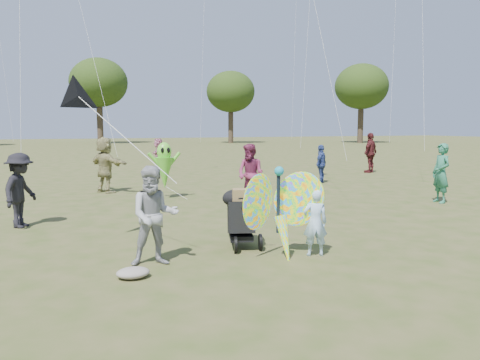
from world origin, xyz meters
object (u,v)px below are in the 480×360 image
object	(u,v)px
crowd_h	(370,153)
crowd_j	(158,154)
crowd_f	(441,173)
alien_kite	(164,167)
child_girl	(315,223)
jogging_stroller	(240,214)
crowd_b	(20,190)
crowd_d	(105,165)
crowd_e	(251,174)
adult_man	(154,216)
crowd_c	(321,164)
butterfly_kite	(281,212)

from	to	relation	value
crowd_h	crowd_j	bearing A→B (deg)	-60.10
crowd_h	crowd_j	distance (m)	10.68
crowd_f	alien_kite	world-z (taller)	alien_kite
child_girl	jogging_stroller	bearing A→B (deg)	-29.00
crowd_b	crowd_d	size ratio (longest dim) A/B	0.88
crowd_e	crowd_j	size ratio (longest dim) A/B	1.08
jogging_stroller	crowd_j	bearing A→B (deg)	100.99
crowd_d	crowd_j	bearing A→B (deg)	-52.80
crowd_j	jogging_stroller	size ratio (longest dim) A/B	1.42
jogging_stroller	crowd_b	bearing A→B (deg)	156.95
crowd_b	jogging_stroller	bearing A→B (deg)	-104.16
alien_kite	crowd_f	bearing A→B (deg)	-27.00
alien_kite	adult_man	bearing A→B (deg)	-104.11
crowd_d	crowd_e	size ratio (longest dim) A/B	1.08
crowd_c	crowd_e	distance (m)	5.75
child_girl	crowd_c	distance (m)	10.51
crowd_e	crowd_f	world-z (taller)	crowd_f
crowd_e	crowd_h	size ratio (longest dim) A/B	0.90
adult_man	crowd_j	bearing A→B (deg)	85.17
crowd_j	butterfly_kite	xyz separation A→B (m)	(-1.62, -17.26, -0.01)
crowd_b	crowd_f	distance (m)	11.19
crowd_f	crowd_h	xyz separation A→B (m)	(3.65, 8.03, 0.09)
adult_man	crowd_f	xyz separation A→B (m)	(8.99, 3.03, 0.06)
crowd_b	alien_kite	world-z (taller)	alien_kite
child_girl	jogging_stroller	world-z (taller)	child_girl
crowd_d	crowd_b	bearing A→B (deg)	125.69
crowd_e	crowd_f	distance (m)	5.55
adult_man	crowd_e	world-z (taller)	crowd_e
crowd_d	crowd_f	bearing A→B (deg)	-152.50
crowd_e	crowd_j	distance (m)	11.99
crowd_d	butterfly_kite	size ratio (longest dim) A/B	1.06
adult_man	crowd_b	size ratio (longest dim) A/B	0.97
crowd_j	jogging_stroller	xyz separation A→B (m)	(-1.96, -16.28, -0.19)
crowd_e	butterfly_kite	world-z (taller)	crowd_e
crowd_c	butterfly_kite	world-z (taller)	butterfly_kite
crowd_f	butterfly_kite	bearing A→B (deg)	-55.40
child_girl	crowd_b	world-z (taller)	crowd_b
adult_man	crowd_e	xyz separation A→B (m)	(3.75, 4.86, 0.06)
child_girl	crowd_d	distance (m)	9.67
crowd_f	crowd_h	distance (m)	8.82
child_girl	jogging_stroller	size ratio (longest dim) A/B	1.03
adult_man	jogging_stroller	distance (m)	1.80
crowd_e	crowd_h	world-z (taller)	crowd_h
alien_kite	crowd_c	bearing A→B (deg)	14.15
crowd_c	crowd_d	xyz separation A→B (m)	(-8.12, 0.44, 0.18)
adult_man	crowd_c	xyz separation A→B (m)	(8.27, 8.41, -0.05)
crowd_h	alien_kite	size ratio (longest dim) A/B	1.10
crowd_j	butterfly_kite	world-z (taller)	butterfly_kite
crowd_d	crowd_j	distance (m)	8.74
adult_man	alien_kite	distance (m)	6.96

